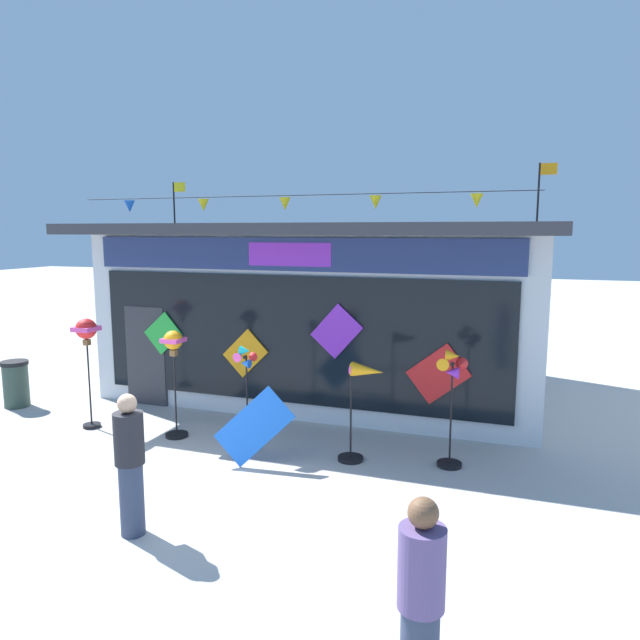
% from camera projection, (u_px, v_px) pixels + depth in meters
% --- Properties ---
extents(ground_plane, '(80.00, 80.00, 0.00)m').
position_uv_depth(ground_plane, '(144.00, 499.00, 7.80)').
color(ground_plane, '#ADAAA5').
extents(kite_shop_building, '(9.14, 6.24, 4.79)m').
position_uv_depth(kite_shop_building, '(335.00, 306.00, 13.15)').
color(kite_shop_building, silver).
rests_on(kite_shop_building, ground_plane).
extents(wind_spinner_far_left, '(0.37, 0.37, 1.98)m').
position_uv_depth(wind_spinner_far_left, '(87.00, 339.00, 10.38)').
color(wind_spinner_far_left, black).
rests_on(wind_spinner_far_left, ground_plane).
extents(wind_spinner_left, '(0.38, 0.38, 1.84)m').
position_uv_depth(wind_spinner_left, '(174.00, 358.00, 9.93)').
color(wind_spinner_left, black).
rests_on(wind_spinner_left, ground_plane).
extents(wind_spinner_center_left, '(0.39, 0.39, 1.70)m').
position_uv_depth(wind_spinner_center_left, '(246.00, 394.00, 9.41)').
color(wind_spinner_center_left, black).
rests_on(wind_spinner_center_left, ground_plane).
extents(wind_spinner_center_right, '(0.72, 0.39, 1.55)m').
position_uv_depth(wind_spinner_center_right, '(362.00, 395.00, 8.88)').
color(wind_spinner_center_right, black).
rests_on(wind_spinner_center_right, ground_plane).
extents(wind_spinner_right, '(0.43, 0.37, 1.79)m').
position_uv_depth(wind_spinner_right, '(452.00, 390.00, 8.66)').
color(wind_spinner_right, black).
rests_on(wind_spinner_right, ground_plane).
extents(person_near_camera, '(0.46, 0.46, 1.68)m').
position_uv_depth(person_near_camera, '(130.00, 460.00, 6.78)').
color(person_near_camera, '#333D56').
rests_on(person_near_camera, ground_plane).
extents(person_mid_plaza, '(0.34, 0.34, 1.68)m').
position_uv_depth(person_mid_plaza, '(421.00, 608.00, 4.19)').
color(person_mid_plaza, '#333D56').
rests_on(person_mid_plaza, ground_plane).
extents(trash_bin, '(0.52, 0.52, 0.93)m').
position_uv_depth(trash_bin, '(16.00, 384.00, 11.81)').
color(trash_bin, '#2D4238').
rests_on(trash_bin, ground_plane).
extents(display_kite_on_ground, '(1.20, 0.38, 1.20)m').
position_uv_depth(display_kite_on_ground, '(254.00, 426.00, 8.84)').
color(display_kite_on_ground, blue).
rests_on(display_kite_on_ground, ground_plane).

